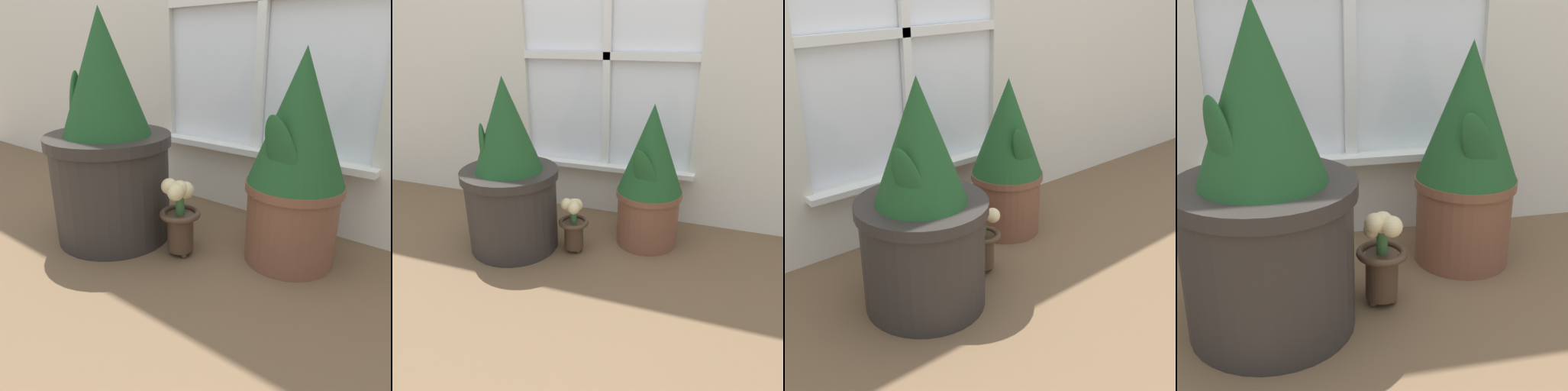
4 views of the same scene
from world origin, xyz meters
TOP-DOWN VIEW (x-y plane):
  - ground_plane at (0.00, 0.00)m, footprint 10.00×10.00m
  - potted_plant_left at (-0.29, 0.17)m, footprint 0.42×0.42m
  - potted_plant_right at (0.29, 0.40)m, footprint 0.29×0.29m
  - flower_vase at (-0.01, 0.20)m, footprint 0.13×0.13m

SIDE VIEW (x-z plane):
  - ground_plane at x=0.00m, z-range 0.00..0.00m
  - flower_vase at x=-0.01m, z-range 0.01..0.28m
  - potted_plant_right at x=0.29m, z-range 0.00..0.65m
  - potted_plant_left at x=-0.29m, z-range -0.05..0.70m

